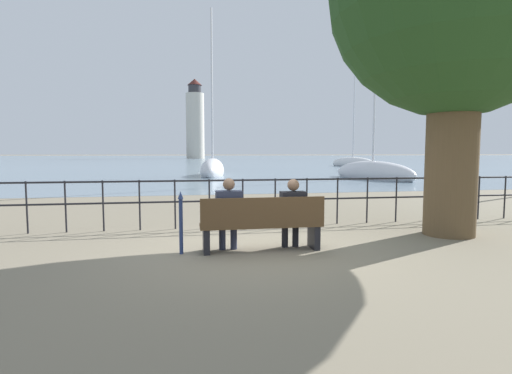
{
  "coord_description": "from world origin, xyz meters",
  "views": [
    {
      "loc": [
        -1.21,
        -6.37,
        1.6
      ],
      "look_at": [
        0.0,
        0.5,
        1.01
      ],
      "focal_mm": 28.0,
      "sensor_mm": 36.0,
      "label": 1
    }
  ],
  "objects_px": {
    "sailboat_1": "(353,163)",
    "harbor_lighthouse": "(195,122)",
    "closed_umbrella": "(181,219)",
    "seated_person_left": "(229,211)",
    "sailboat_2": "(213,170)",
    "park_bench": "(262,225)",
    "seated_person_right": "(293,210)",
    "sailboat_3": "(373,173)"
  },
  "relations": [
    {
      "from": "park_bench",
      "to": "seated_person_right",
      "type": "xyz_separation_m",
      "value": [
        0.53,
        0.08,
        0.21
      ]
    },
    {
      "from": "closed_umbrella",
      "to": "sailboat_3",
      "type": "distance_m",
      "value": 20.59
    },
    {
      "from": "park_bench",
      "to": "sailboat_3",
      "type": "relative_size",
      "value": 0.17
    },
    {
      "from": "park_bench",
      "to": "sailboat_2",
      "type": "xyz_separation_m",
      "value": [
        0.67,
        22.25,
        -0.01
      ]
    },
    {
      "from": "seated_person_right",
      "to": "sailboat_2",
      "type": "bearing_deg",
      "value": 89.66
    },
    {
      "from": "sailboat_2",
      "to": "sailboat_3",
      "type": "height_order",
      "value": "sailboat_3"
    },
    {
      "from": "closed_umbrella",
      "to": "sailboat_1",
      "type": "xyz_separation_m",
      "value": [
        20.11,
        39.39,
        -0.18
      ]
    },
    {
      "from": "park_bench",
      "to": "seated_person_left",
      "type": "bearing_deg",
      "value": 171.48
    },
    {
      "from": "sailboat_1",
      "to": "harbor_lighthouse",
      "type": "height_order",
      "value": "harbor_lighthouse"
    },
    {
      "from": "park_bench",
      "to": "sailboat_3",
      "type": "bearing_deg",
      "value": 58.74
    },
    {
      "from": "seated_person_right",
      "to": "sailboat_2",
      "type": "relative_size",
      "value": 0.1
    },
    {
      "from": "sailboat_1",
      "to": "harbor_lighthouse",
      "type": "xyz_separation_m",
      "value": [
        -17.0,
        79.48,
        10.91
      ]
    },
    {
      "from": "sailboat_3",
      "to": "seated_person_left",
      "type": "bearing_deg",
      "value": -135.58
    },
    {
      "from": "sailboat_2",
      "to": "harbor_lighthouse",
      "type": "height_order",
      "value": "harbor_lighthouse"
    },
    {
      "from": "seated_person_right",
      "to": "harbor_lighthouse",
      "type": "distance_m",
      "value": 119.31
    },
    {
      "from": "closed_umbrella",
      "to": "seated_person_left",
      "type": "bearing_deg",
      "value": 2.5
    },
    {
      "from": "closed_umbrella",
      "to": "sailboat_2",
      "type": "relative_size",
      "value": 0.08
    },
    {
      "from": "seated_person_left",
      "to": "harbor_lighthouse",
      "type": "height_order",
      "value": "harbor_lighthouse"
    },
    {
      "from": "harbor_lighthouse",
      "to": "park_bench",
      "type": "bearing_deg",
      "value": -90.87
    },
    {
      "from": "sailboat_1",
      "to": "park_bench",
      "type": "bearing_deg",
      "value": -131.54
    },
    {
      "from": "park_bench",
      "to": "harbor_lighthouse",
      "type": "distance_m",
      "value": 119.42
    },
    {
      "from": "closed_umbrella",
      "to": "harbor_lighthouse",
      "type": "height_order",
      "value": "harbor_lighthouse"
    },
    {
      "from": "park_bench",
      "to": "sailboat_1",
      "type": "height_order",
      "value": "sailboat_1"
    },
    {
      "from": "sailboat_2",
      "to": "sailboat_3",
      "type": "relative_size",
      "value": 1.0
    },
    {
      "from": "seated_person_right",
      "to": "sailboat_2",
      "type": "height_order",
      "value": "sailboat_2"
    },
    {
      "from": "park_bench",
      "to": "sailboat_2",
      "type": "height_order",
      "value": "sailboat_2"
    },
    {
      "from": "sailboat_2",
      "to": "seated_person_left",
      "type": "bearing_deg",
      "value": -84.7
    },
    {
      "from": "park_bench",
      "to": "sailboat_1",
      "type": "relative_size",
      "value": 0.17
    },
    {
      "from": "seated_person_right",
      "to": "park_bench",
      "type": "bearing_deg",
      "value": -171.34
    },
    {
      "from": "park_bench",
      "to": "sailboat_1",
      "type": "bearing_deg",
      "value": 64.5
    },
    {
      "from": "harbor_lighthouse",
      "to": "sailboat_1",
      "type": "bearing_deg",
      "value": -77.93
    },
    {
      "from": "closed_umbrella",
      "to": "sailboat_2",
      "type": "distance_m",
      "value": 22.29
    },
    {
      "from": "seated_person_left",
      "to": "closed_umbrella",
      "type": "relative_size",
      "value": 1.2
    },
    {
      "from": "park_bench",
      "to": "seated_person_left",
      "type": "xyz_separation_m",
      "value": [
        -0.53,
        0.08,
        0.22
      ]
    },
    {
      "from": "sailboat_2",
      "to": "sailboat_3",
      "type": "distance_m",
      "value": 10.99
    },
    {
      "from": "seated_person_left",
      "to": "harbor_lighthouse",
      "type": "bearing_deg",
      "value": 88.87
    },
    {
      "from": "sailboat_1",
      "to": "sailboat_2",
      "type": "bearing_deg",
      "value": -152.6
    },
    {
      "from": "seated_person_left",
      "to": "closed_umbrella",
      "type": "bearing_deg",
      "value": -177.5
    },
    {
      "from": "sailboat_1",
      "to": "closed_umbrella",
      "type": "bearing_deg",
      "value": -133.09
    },
    {
      "from": "sailboat_1",
      "to": "sailboat_2",
      "type": "distance_m",
      "value": 24.99
    },
    {
      "from": "harbor_lighthouse",
      "to": "sailboat_2",
      "type": "bearing_deg",
      "value": -90.68
    },
    {
      "from": "seated_person_left",
      "to": "seated_person_right",
      "type": "distance_m",
      "value": 1.07
    }
  ]
}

